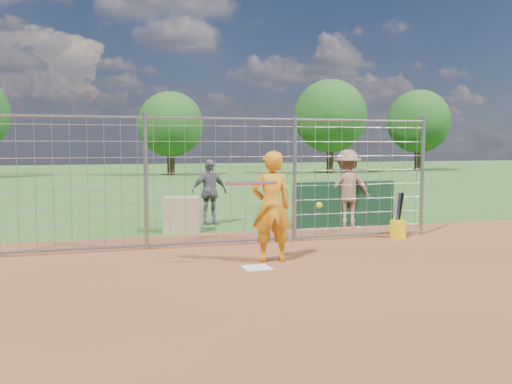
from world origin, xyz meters
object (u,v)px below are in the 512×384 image
object	(u,v)px
equipment_bin	(182,214)
bucket_with_bats	(398,227)
batter	(271,207)
bystander_c	(347,188)
bystander_b	(209,192)

from	to	relation	value
equipment_bin	bucket_with_bats	xyz separation A→B (m)	(4.25, -2.24, -0.15)
batter	bucket_with_bats	size ratio (longest dim) A/B	1.94
batter	bystander_c	world-z (taller)	batter
bystander_b	bystander_c	xyz separation A→B (m)	(3.09, -1.41, 0.12)
batter	bucket_with_bats	bearing A→B (deg)	-152.96
bystander_b	bucket_with_bats	bearing A→B (deg)	-56.36
bystander_b	batter	bearing A→B (deg)	-102.34
batter	equipment_bin	world-z (taller)	batter
batter	equipment_bin	xyz separation A→B (m)	(-0.87, 3.76, -0.54)
bucket_with_bats	bystander_c	bearing A→B (deg)	98.82
batter	bucket_with_bats	world-z (taller)	batter
batter	equipment_bin	size ratio (longest dim) A/B	2.36
bystander_c	batter	bearing A→B (deg)	54.21
bystander_c	bucket_with_bats	xyz separation A→B (m)	(0.29, -1.85, -0.69)
bystander_c	bucket_with_bats	size ratio (longest dim) A/B	1.91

